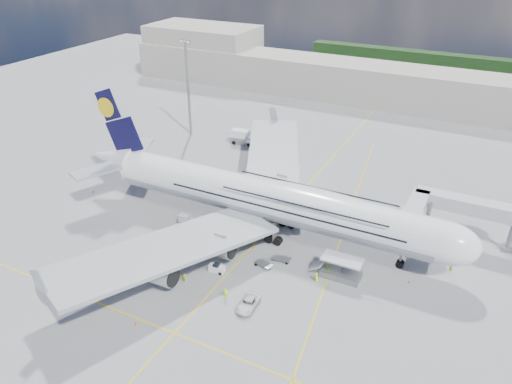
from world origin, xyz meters
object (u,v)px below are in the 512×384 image
at_px(light_mast, 188,87).
at_px(baggage_tug, 217,268).
at_px(jet_bridge, 446,209).
at_px(cone_wing_right_outer, 135,323).
at_px(catering_truck_outer, 243,138).
at_px(catering_truck_inner, 285,169).
at_px(dolly_row_c, 160,274).
at_px(dolly_nose_near, 281,259).
at_px(airliner, 268,199).
at_px(crew_loader, 327,269).
at_px(crew_tug, 225,294).
at_px(crew_van, 316,277).
at_px(crew_wing, 185,278).
at_px(crew_nose, 451,268).
at_px(cone_wing_left_outer, 282,159).
at_px(dolly_row_a, 161,237).
at_px(dolly_back, 184,218).
at_px(service_van, 248,304).
at_px(dolly_row_b, 166,263).
at_px(cargo_loader, 340,270).
at_px(cone_wing_right_inner, 170,274).
at_px(cone_tail, 93,191).
at_px(cone_wing_left_inner, 288,202).
at_px(cone_nose, 409,282).
at_px(dolly_nose_far, 264,264).

xyz_separation_m(light_mast, baggage_tug, (38.15, -50.13, -12.47)).
distance_m(jet_bridge, cone_wing_right_outer, 55.60).
bearing_deg(catering_truck_outer, catering_truck_inner, -42.67).
distance_m(dolly_row_c, dolly_nose_near, 20.69).
bearing_deg(airliner, cone_wing_right_outer, -101.29).
relative_size(crew_loader, crew_tug, 1.05).
relative_size(light_mast, crew_van, 14.99).
height_order(dolly_nose_near, crew_wing, crew_wing).
distance_m(airliner, cone_wing_right_outer, 32.42).
relative_size(crew_nose, crew_loader, 0.90).
height_order(jet_bridge, cone_wing_left_outer, jet_bridge).
distance_m(dolly_row_a, dolly_nose_near, 22.94).
xyz_separation_m(dolly_back, service_van, (22.33, -15.90, -0.20)).
distance_m(dolly_row_b, crew_loader, 27.18).
distance_m(baggage_tug, crew_van, 16.50).
height_order(cargo_loader, cone_wing_right_inner, cargo_loader).
height_order(dolly_row_a, dolly_row_c, dolly_row_c).
distance_m(dolly_row_a, baggage_tug, 14.87).
bearing_deg(dolly_row_c, dolly_nose_near, 37.86).
bearing_deg(dolly_row_a, cone_tail, 144.23).
xyz_separation_m(airliner, crew_van, (13.59, -10.05, -6.02)).
relative_size(jet_bridge, dolly_nose_near, 5.59).
bearing_deg(cone_wing_left_inner, dolly_back, -132.80).
relative_size(dolly_row_b, crew_nose, 1.85).
height_order(crew_tug, cone_nose, crew_tug).
xyz_separation_m(light_mast, crew_van, (53.85, -45.05, -12.35)).
relative_size(crew_nose, cone_wing_right_inner, 3.23).
xyz_separation_m(catering_truck_outer, cone_wing_left_outer, (13.37, -4.61, -1.49)).
height_order(dolly_nose_far, crew_van, crew_van).
distance_m(dolly_nose_far, catering_truck_inner, 34.46).
xyz_separation_m(airliner, catering_truck_outer, (-24.06, 35.08, -5.09)).
relative_size(dolly_nose_near, cone_tail, 6.13).
distance_m(dolly_row_c, catering_truck_outer, 57.92).
distance_m(dolly_row_b, catering_truck_outer, 54.03).
relative_size(catering_truck_inner, crew_nose, 3.95).
height_order(dolly_back, cone_nose, dolly_back).
distance_m(dolly_row_c, crew_van, 25.45).
bearing_deg(dolly_nose_near, crew_van, -25.96).
bearing_deg(dolly_nose_near, cone_wing_right_outer, -123.38).
bearing_deg(cone_wing_right_inner, light_mast, 120.32).
height_order(airliner, crew_wing, airliner).
xyz_separation_m(dolly_row_b, cone_wing_left_inner, (10.04, 28.81, -0.10)).
bearing_deg(crew_tug, crew_nose, 20.38).
bearing_deg(airliner, crew_wing, -105.19).
bearing_deg(crew_nose, cargo_loader, -166.14).
bearing_deg(cone_wing_right_outer, crew_wing, 85.71).
height_order(crew_loader, cone_nose, crew_loader).
bearing_deg(dolly_nose_near, catering_truck_outer, 119.57).
bearing_deg(crew_loader, cone_wing_right_outer, -67.78).
bearing_deg(crew_tug, dolly_back, 122.65).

